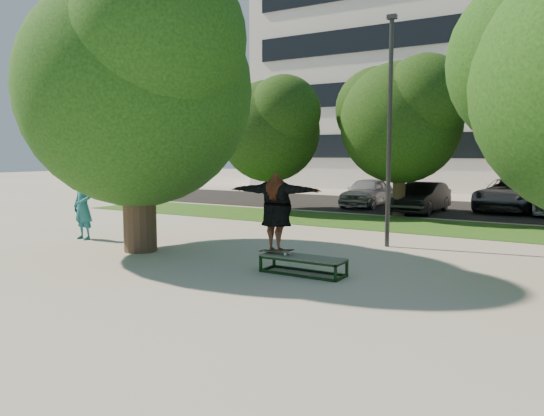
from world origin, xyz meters
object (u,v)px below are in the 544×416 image
Objects in this scene: tree_left at (136,78)px; grind_box at (303,265)px; car_dark at (422,198)px; lamppost at (389,129)px; bystander at (83,206)px; car_silver_a at (367,192)px; car_grey at (509,195)px.

grind_box is at bearing -2.42° from tree_left.
tree_left reaches higher than car_dark.
tree_left is at bearing 177.58° from grind_box.
lamppost is 3.39× the size of grind_box.
car_silver_a is at bearing 77.60° from bystander.
tree_left is 1.77× the size of car_silver_a.
car_dark is (-1.13, 12.71, 0.46)m from grind_box.
tree_left is 3.95× the size of grind_box.
car_dark is (3.79, 12.50, -3.77)m from tree_left.
tree_left reaches higher than grind_box.
car_silver_a is at bearing 86.72° from tree_left.
car_silver_a is (3.50, 13.43, -0.29)m from bystander.
bystander is at bearing -156.29° from lamppost.
car_dark is at bearing 95.08° from grind_box.
car_dark is at bearing -132.75° from car_grey.
lamppost is 3.14× the size of bystander.
bystander reaches higher than grind_box.
bystander is at bearing 175.50° from grind_box.
tree_left reaches higher than bystander.
lamppost reaches higher than car_grey.
tree_left is 4.40m from bystander.
grind_box is 0.36× the size of car_grey.
bystander reaches higher than car_grey.
bystander is 17.77m from car_grey.
car_dark is 4.18m from car_grey.
lamppost is 11.85m from car_grey.
car_silver_a is 0.79× the size of car_grey.
tree_left is 1.41× the size of car_grey.
tree_left is at bearing -104.99° from car_dark.
tree_left is 6.49m from grind_box.
car_silver_a is (-4.50, 9.92, -2.47)m from lamppost.
car_silver_a is 3.28m from car_dark.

